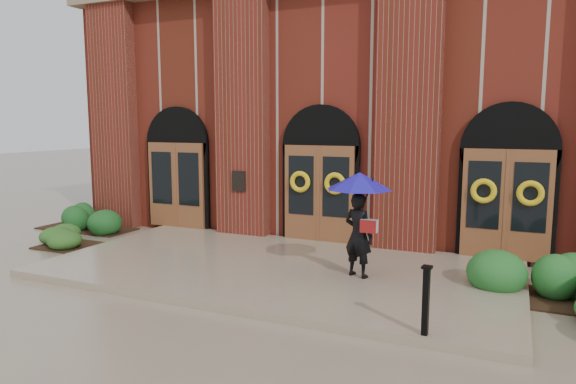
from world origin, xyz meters
The scene contains 8 objects.
ground centered at (0.00, 0.00, 0.00)m, with size 90.00×90.00×0.00m, color gray.
landing centered at (0.00, 0.15, 0.07)m, with size 10.00×5.30×0.15m, color gray.
church_building centered at (0.00, 8.78, 3.50)m, with size 16.20×12.53×7.00m.
man_with_umbrella centered at (1.85, 0.05, 1.63)m, with size 1.66×1.66×2.11m.
metal_post centered at (3.56, -2.35, 0.70)m, with size 0.15×0.15×1.04m.
hedge_wall_left centered at (-7.23, 1.85, 0.35)m, with size 2.73×1.09×0.70m, color #184A1C.
hedge_wall_right centered at (5.20, 0.52, 0.40)m, with size 3.11×1.24×0.80m, color #205C23.
hedge_front_left centered at (-5.99, 0.00, 0.23)m, with size 1.29×1.11×0.46m, color #29531C.
Camera 1 is at (4.64, -9.71, 3.23)m, focal length 32.00 mm.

